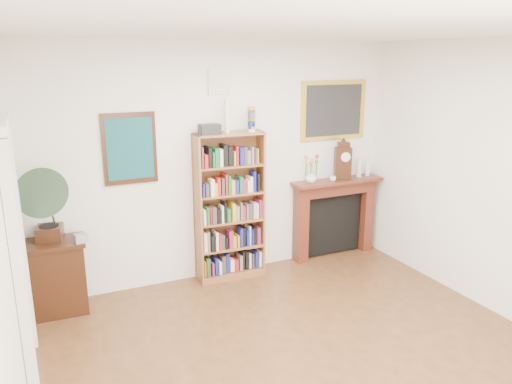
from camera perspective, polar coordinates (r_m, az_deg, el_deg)
room at (r=3.78m, az=9.50°, el=-3.74°), size 4.51×5.01×2.81m
door_casing at (r=4.36m, az=-25.68°, el=-4.42°), size 0.08×1.02×2.17m
teal_poster at (r=5.59m, az=-14.23°, el=4.83°), size 0.58×0.04×0.78m
small_picture at (r=5.80m, az=-4.22°, el=12.57°), size 0.26×0.04×0.30m
gilt_painting at (r=6.53m, az=8.84°, el=9.21°), size 0.95×0.04×0.75m
bookshelf at (r=5.90m, az=-2.99°, el=-0.77°), size 0.83×0.33×2.04m
side_cabinet at (r=5.66m, az=-21.65°, el=-8.99°), size 0.60×0.45×0.79m
fireplace at (r=6.75m, az=8.88°, el=-2.15°), size 1.26×0.31×1.06m
gramophone at (r=5.30m, az=-22.84°, el=-0.94°), size 0.61×0.70×0.81m
cd_stack at (r=5.39m, az=-19.37°, el=-4.99°), size 0.13×0.13×0.08m
mantel_clock at (r=6.58m, az=9.90°, el=3.45°), size 0.24×0.18×0.49m
flower_vase at (r=6.37m, az=6.31°, el=1.68°), size 0.16×0.16×0.14m
teacup at (r=6.49m, az=8.78°, el=1.50°), size 0.10×0.10×0.06m
bottle_left at (r=6.78m, az=11.71°, el=2.72°), size 0.07×0.07×0.24m
bottle_right at (r=6.87m, az=12.64°, el=2.65°), size 0.06×0.06×0.20m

